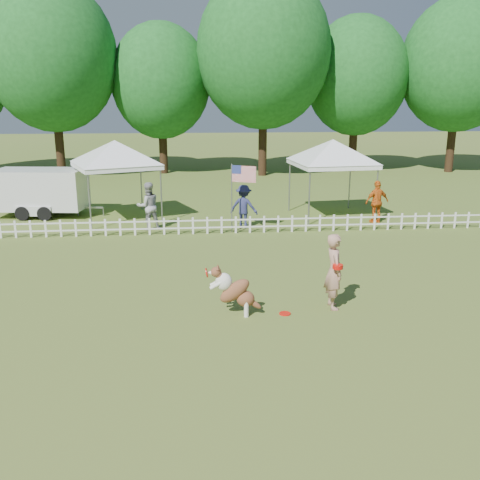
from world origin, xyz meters
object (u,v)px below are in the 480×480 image
at_px(canopy_tent_right, 331,179).
at_px(spectator_c, 377,202).
at_px(frisbee_on_turf, 285,314).
at_px(cargo_trailer, 41,192).
at_px(canopy_tent_left, 117,181).
at_px(handler, 334,271).
at_px(spectator_a, 148,206).
at_px(flag_pole, 232,198).
at_px(spectator_b, 244,207).
at_px(dog, 235,291).

bearing_deg(canopy_tent_right, spectator_c, -47.45).
height_order(frisbee_on_turf, cargo_trailer, cargo_trailer).
relative_size(frisbee_on_turf, canopy_tent_left, 0.09).
distance_m(handler, spectator_a, 9.17).
xyz_separation_m(flag_pole, spectator_b, (0.48, 0.63, -0.42)).
height_order(dog, cargo_trailer, cargo_trailer).
xyz_separation_m(dog, spectator_c, (6.03, 8.38, 0.24)).
relative_size(handler, frisbee_on_turf, 6.77).
relative_size(handler, canopy_tent_left, 0.58).
height_order(flag_pole, spectator_a, flag_pole).
height_order(handler, dog, handler).
bearing_deg(spectator_a, flag_pole, 147.08).
bearing_deg(cargo_trailer, handler, -42.32).
xyz_separation_m(dog, canopy_tent_left, (-3.79, 9.89, 0.93)).
bearing_deg(dog, canopy_tent_left, 115.99).
bearing_deg(dog, flag_pole, 91.42).
bearing_deg(handler, dog, 94.58).
xyz_separation_m(dog, spectator_a, (-2.49, 8.10, 0.29)).
distance_m(handler, frisbee_on_turf, 1.46).
xyz_separation_m(canopy_tent_left, spectator_a, (1.30, -1.79, -0.64)).
bearing_deg(canopy_tent_right, cargo_trailer, 168.75).
bearing_deg(flag_pole, canopy_tent_left, 172.39).
height_order(canopy_tent_left, canopy_tent_right, canopy_tent_left).
relative_size(handler, canopy_tent_right, 0.58).
relative_size(frisbee_on_turf, canopy_tent_right, 0.09).
bearing_deg(handler, flag_pole, 12.34).
height_order(frisbee_on_turf, spectator_c, spectator_c).
xyz_separation_m(canopy_tent_right, spectator_a, (-7.07, -1.58, -0.63)).
bearing_deg(canopy_tent_left, handler, -79.31).
height_order(canopy_tent_right, spectator_a, canopy_tent_right).
height_order(spectator_a, spectator_b, spectator_a).
relative_size(flag_pole, spectator_c, 1.51).
relative_size(dog, frisbee_on_turf, 4.41).
bearing_deg(spectator_a, canopy_tent_right, 173.06).
height_order(handler, spectator_b, handler).
bearing_deg(canopy_tent_right, dog, -121.10).
distance_m(handler, spectator_b, 7.89).
relative_size(dog, spectator_a, 0.66).
xyz_separation_m(canopy_tent_left, canopy_tent_right, (8.37, -0.21, -0.00)).
relative_size(frisbee_on_turf, spectator_c, 0.16).
xyz_separation_m(cargo_trailer, flag_pole, (7.40, -3.39, 0.26)).
bearing_deg(handler, spectator_c, -26.59).
distance_m(handler, cargo_trailer, 13.98).
relative_size(canopy_tent_right, spectator_c, 1.85).
xyz_separation_m(dog, canopy_tent_right, (4.58, 9.68, 0.92)).
height_order(dog, spectator_a, spectator_a).
bearing_deg(dog, spectator_b, 88.29).
bearing_deg(spectator_a, spectator_c, 162.40).
distance_m(frisbee_on_turf, cargo_trailer, 13.52).
distance_m(frisbee_on_turf, canopy_tent_right, 10.44).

